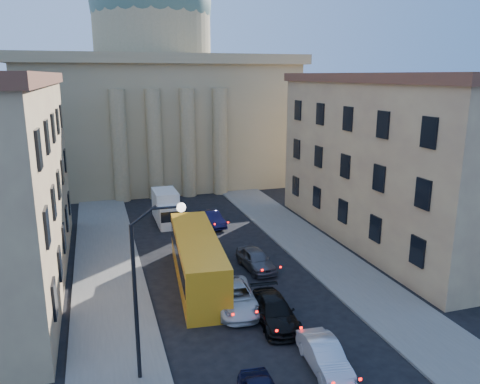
{
  "coord_description": "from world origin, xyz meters",
  "views": [
    {
      "loc": [
        -8.81,
        -12.58,
        14.54
      ],
      "look_at": [
        0.06,
        15.68,
        7.1
      ],
      "focal_mm": 35.0,
      "sensor_mm": 36.0,
      "label": 1
    }
  ],
  "objects_px": {
    "city_bus": "(197,258)",
    "box_truck": "(167,208)",
    "street_lamp": "(146,279)",
    "car_right_near": "(324,356)"
  },
  "relations": [
    {
      "from": "car_right_near",
      "to": "box_truck",
      "type": "distance_m",
      "value": 26.96
    },
    {
      "from": "city_bus",
      "to": "box_truck",
      "type": "height_order",
      "value": "city_bus"
    },
    {
      "from": "car_right_near",
      "to": "city_bus",
      "type": "height_order",
      "value": "city_bus"
    },
    {
      "from": "street_lamp",
      "to": "box_truck",
      "type": "relative_size",
      "value": 1.55
    },
    {
      "from": "box_truck",
      "to": "car_right_near",
      "type": "bearing_deg",
      "value": -82.29
    },
    {
      "from": "car_right_near",
      "to": "city_bus",
      "type": "relative_size",
      "value": 0.35
    },
    {
      "from": "car_right_near",
      "to": "box_truck",
      "type": "xyz_separation_m",
      "value": [
        -3.85,
        26.67,
        0.76
      ]
    },
    {
      "from": "city_bus",
      "to": "box_truck",
      "type": "bearing_deg",
      "value": 95.01
    },
    {
      "from": "car_right_near",
      "to": "city_bus",
      "type": "xyz_separation_m",
      "value": [
        -3.95,
        11.87,
        1.15
      ]
    },
    {
      "from": "street_lamp",
      "to": "city_bus",
      "type": "bearing_deg",
      "value": 65.42
    }
  ]
}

